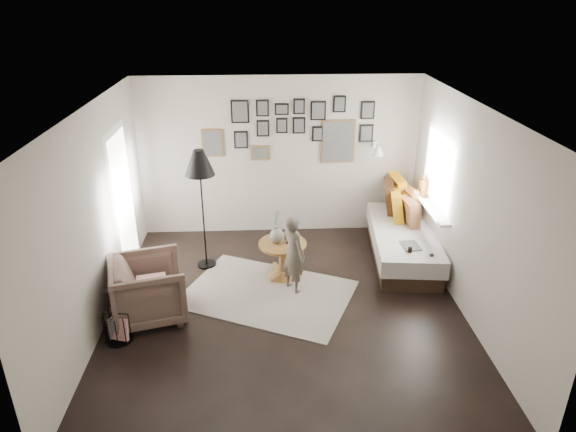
{
  "coord_description": "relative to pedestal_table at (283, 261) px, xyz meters",
  "views": [
    {
      "loc": [
        -0.26,
        -5.56,
        3.82
      ],
      "look_at": [
        0.05,
        0.5,
        1.1
      ],
      "focal_mm": 32.0,
      "sensor_mm": 36.0,
      "label": 1
    }
  ],
  "objects": [
    {
      "name": "wall_right",
      "position": [
        2.26,
        -0.85,
        1.05
      ],
      "size": [
        0.0,
        4.8,
        4.8
      ],
      "primitive_type": "plane",
      "rotation": [
        1.57,
        0.0,
        -1.57
      ],
      "color": "#A89F93",
      "rests_on": "ground"
    },
    {
      "name": "window_right",
      "position": [
        2.18,
        0.49,
        0.69
      ],
      "size": [
        0.15,
        1.32,
        1.3
      ],
      "color": "white",
      "rests_on": "wall_right"
    },
    {
      "name": "wall_sconce",
      "position": [
        1.56,
        1.29,
        1.22
      ],
      "size": [
        0.18,
        0.36,
        0.16
      ],
      "color": "white",
      "rests_on": "wall_back"
    },
    {
      "name": "rug",
      "position": [
        -0.23,
        -0.48,
        -0.24
      ],
      "size": [
        2.6,
        2.28,
        0.01
      ],
      "primitive_type": "cube",
      "rotation": [
        0.0,
        0.0,
        -0.43
      ],
      "color": "silver",
      "rests_on": "ground"
    },
    {
      "name": "wall_left",
      "position": [
        -2.24,
        -0.85,
        1.05
      ],
      "size": [
        0.0,
        4.8,
        4.8
      ],
      "primitive_type": "plane",
      "rotation": [
        1.57,
        0.0,
        1.57
      ],
      "color": "#A89F93",
      "rests_on": "ground"
    },
    {
      "name": "floor_lamp",
      "position": [
        -1.13,
        0.37,
        1.3
      ],
      "size": [
        0.42,
        0.42,
        1.79
      ],
      "rotation": [
        0.0,
        0.0,
        0.1
      ],
      "color": "black",
      "rests_on": "ground"
    },
    {
      "name": "demijohn_large",
      "position": [
        1.74,
        -0.27,
        -0.03
      ],
      "size": [
        0.36,
        0.36,
        0.55
      ],
      "color": "black",
      "rests_on": "ground"
    },
    {
      "name": "wall_back",
      "position": [
        0.01,
        1.55,
        1.05
      ],
      "size": [
        4.5,
        0.0,
        4.5
      ],
      "primitive_type": "plane",
      "rotation": [
        1.57,
        0.0,
        0.0
      ],
      "color": "#A89F93",
      "rests_on": "ground"
    },
    {
      "name": "child",
      "position": [
        0.13,
        -0.37,
        0.31
      ],
      "size": [
        0.45,
        0.48,
        1.11
      ],
      "primitive_type": "imported",
      "rotation": [
        0.0,
        0.0,
        2.2
      ],
      "color": "#584E45",
      "rests_on": "ground"
    },
    {
      "name": "magazine_on_daybed",
      "position": [
        1.8,
        -0.09,
        0.24
      ],
      "size": [
        0.26,
        0.33,
        0.02
      ],
      "primitive_type": "cube",
      "rotation": [
        0.0,
        0.0,
        0.07
      ],
      "color": "black",
      "rests_on": "daybed"
    },
    {
      "name": "wall_front",
      "position": [
        0.01,
        -3.25,
        1.05
      ],
      "size": [
        4.5,
        0.0,
        4.5
      ],
      "primitive_type": "plane",
      "rotation": [
        -1.57,
        0.0,
        0.0
      ],
      "color": "#A89F93",
      "rests_on": "ground"
    },
    {
      "name": "daybed",
      "position": [
        1.85,
        0.57,
        0.08
      ],
      "size": [
        1.11,
        2.21,
        1.04
      ],
      "rotation": [
        0.0,
        0.0,
        -0.1
      ],
      "color": "black",
      "rests_on": "ground"
    },
    {
      "name": "door_left",
      "position": [
        -2.23,
        0.35,
        0.8
      ],
      "size": [
        0.0,
        2.14,
        2.14
      ],
      "color": "white",
      "rests_on": "wall_left"
    },
    {
      "name": "armchair_cushion",
      "position": [
        -1.67,
        -0.86,
        0.23
      ],
      "size": [
        0.43,
        0.44,
        0.16
      ],
      "primitive_type": "cube",
      "rotation": [
        -0.21,
        0.0,
        0.23
      ],
      "color": "white",
      "rests_on": "armchair"
    },
    {
      "name": "ceiling",
      "position": [
        0.01,
        -0.85,
        2.35
      ],
      "size": [
        4.8,
        4.8,
        0.0
      ],
      "primitive_type": "plane",
      "rotation": [
        3.14,
        0.0,
        0.0
      ],
      "color": "white",
      "rests_on": "wall_back"
    },
    {
      "name": "vase",
      "position": [
        -0.08,
        0.02,
        0.44
      ],
      "size": [
        0.19,
        0.19,
        0.48
      ],
      "color": "black",
      "rests_on": "pedestal_table"
    },
    {
      "name": "armchair",
      "position": [
        -1.7,
        -0.91,
        0.15
      ],
      "size": [
        1.06,
        1.04,
        0.79
      ],
      "primitive_type": "imported",
      "rotation": [
        0.0,
        0.0,
        1.83
      ],
      "color": "brown",
      "rests_on": "ground"
    },
    {
      "name": "demijohn_small",
      "position": [
        2.01,
        -0.39,
        -0.06
      ],
      "size": [
        0.32,
        0.32,
        0.5
      ],
      "color": "black",
      "rests_on": "ground"
    },
    {
      "name": "pedestal_table",
      "position": [
        0.0,
        0.0,
        0.0
      ],
      "size": [
        0.68,
        0.68,
        0.53
      ],
      "rotation": [
        0.0,
        0.0,
        -0.36
      ],
      "color": "brown",
      "rests_on": "ground"
    },
    {
      "name": "ground",
      "position": [
        0.01,
        -0.85,
        -0.25
      ],
      "size": [
        4.8,
        4.8,
        0.0
      ],
      "primitive_type": "plane",
      "color": "black",
      "rests_on": "ground"
    },
    {
      "name": "gallery_wall",
      "position": [
        0.3,
        1.54,
        1.5
      ],
      "size": [
        2.74,
        0.03,
        1.08
      ],
      "color": "brown",
      "rests_on": "wall_back"
    },
    {
      "name": "candles",
      "position": [
        0.11,
        -0.0,
        0.41
      ],
      "size": [
        0.12,
        0.12,
        0.25
      ],
      "color": "black",
      "rests_on": "pedestal_table"
    },
    {
      "name": "magazine_basket",
      "position": [
        -1.99,
        -1.38,
        -0.06
      ],
      "size": [
        0.34,
        0.34,
        0.37
      ],
      "rotation": [
        0.0,
        0.0,
        -0.14
      ],
      "color": "black",
      "rests_on": "ground"
    }
  ]
}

